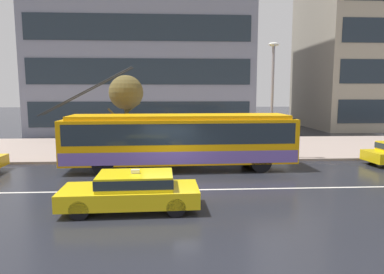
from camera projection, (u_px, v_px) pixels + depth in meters
name	position (u px, v px, depth m)	size (l,w,h in m)	color
ground_plane	(171.00, 183.00, 15.14)	(160.00, 160.00, 0.00)	#22232A
sidewalk_slab	(171.00, 148.00, 24.33)	(80.00, 10.00, 0.14)	gray
lane_centre_line	(170.00, 190.00, 13.95)	(72.00, 0.14, 0.01)	silver
trolleybus	(180.00, 139.00, 17.64)	(12.84, 2.79, 5.22)	#E99E08
taxi_oncoming_near	(132.00, 190.00, 11.54)	(4.63, 1.93, 1.39)	yellow
bus_shelter	(170.00, 125.00, 20.59)	(4.16, 1.77, 2.48)	gray
pedestrian_at_shelter	(165.00, 126.00, 21.87)	(1.38, 1.38, 2.04)	black
pedestrian_approaching_curb	(129.00, 129.00, 21.63)	(1.13, 1.13, 1.92)	#4C5751
pedestrian_walking_past	(142.00, 131.00, 20.06)	(1.39, 1.39, 1.99)	#5C4453
street_lamp	(272.00, 90.00, 19.69)	(0.60, 0.32, 6.63)	gray
street_tree_bare	(126.00, 93.00, 20.29)	(2.13, 2.24, 4.83)	#4E4A25
office_tower_corner_left	(145.00, 2.00, 35.63)	(20.92, 14.22, 26.51)	gray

